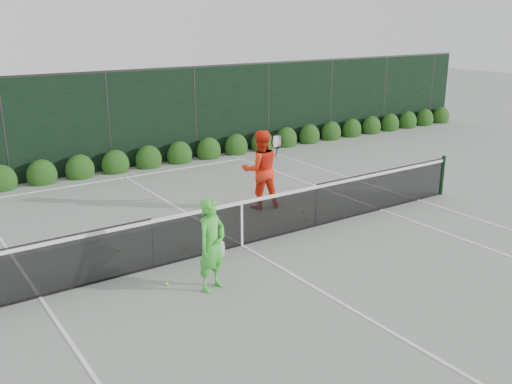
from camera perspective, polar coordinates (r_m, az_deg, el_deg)
ground at (r=12.00m, az=-1.42°, el=-5.36°), size 80.00×80.00×0.00m
tennis_net at (r=11.80m, az=-1.54°, el=-3.00°), size 12.90×0.10×1.07m
player_woman at (r=9.89m, az=-4.45°, el=-5.28°), size 0.70×0.58×1.66m
player_man at (r=14.07m, az=0.46°, el=2.27°), size 1.13×0.99×1.96m
court_lines at (r=12.00m, az=-1.42°, el=-5.34°), size 11.03×23.83×0.01m
windscreen_fence at (r=9.45m, az=7.50°, el=-2.01°), size 32.00×21.07×3.06m
hedge_row at (r=18.07m, az=-13.87°, el=2.66°), size 31.66×0.65×0.94m
tennis_balls at (r=12.25m, az=-3.36°, el=-4.75°), size 4.73×2.03×0.07m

